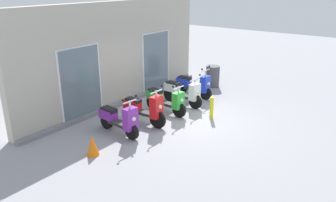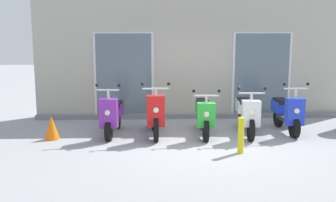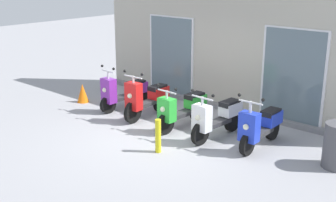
% 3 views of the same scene
% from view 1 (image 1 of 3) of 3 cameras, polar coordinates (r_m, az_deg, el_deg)
% --- Properties ---
extents(ground_plane, '(40.00, 40.00, 0.00)m').
position_cam_1_polar(ground_plane, '(10.75, 2.63, -3.03)').
color(ground_plane, '#939399').
extents(storefront_facade, '(8.40, 0.50, 3.52)m').
position_cam_1_polar(storefront_facade, '(11.93, -8.28, 7.63)').
color(storefront_facade, '#B2AD9E').
rests_on(storefront_facade, ground_plane).
extents(scooter_purple, '(0.54, 1.54, 1.23)m').
position_cam_1_polar(scooter_purple, '(9.65, -8.23, -3.03)').
color(scooter_purple, black).
rests_on(scooter_purple, ground_plane).
extents(scooter_red, '(0.62, 1.60, 1.27)m').
position_cam_1_polar(scooter_red, '(10.19, -4.00, -1.30)').
color(scooter_red, black).
rests_on(scooter_red, ground_plane).
extents(scooter_green, '(0.60, 1.62, 1.12)m').
position_cam_1_polar(scooter_green, '(11.04, -0.40, 0.19)').
color(scooter_green, black).
rests_on(scooter_green, ground_plane).
extents(scooter_white, '(0.62, 1.63, 1.16)m').
position_cam_1_polar(scooter_white, '(11.78, 2.49, 1.54)').
color(scooter_white, black).
rests_on(scooter_white, ground_plane).
extents(scooter_blue, '(0.59, 1.53, 1.23)m').
position_cam_1_polar(scooter_blue, '(12.64, 4.41, 2.70)').
color(scooter_blue, black).
rests_on(scooter_blue, ground_plane).
extents(traffic_cone, '(0.32, 0.32, 0.52)m').
position_cam_1_polar(traffic_cone, '(8.72, -12.60, -7.34)').
color(traffic_cone, orange).
rests_on(traffic_cone, ground_plane).
extents(curb_bollard, '(0.12, 0.12, 0.70)m').
position_cam_1_polar(curb_bollard, '(10.76, 7.36, -1.15)').
color(curb_bollard, yellow).
rests_on(curb_bollard, ground_plane).
extents(trash_bin, '(0.55, 0.55, 0.86)m').
position_cam_1_polar(trash_bin, '(14.00, 7.54, 4.15)').
color(trash_bin, '#4C4C51').
rests_on(trash_bin, ground_plane).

